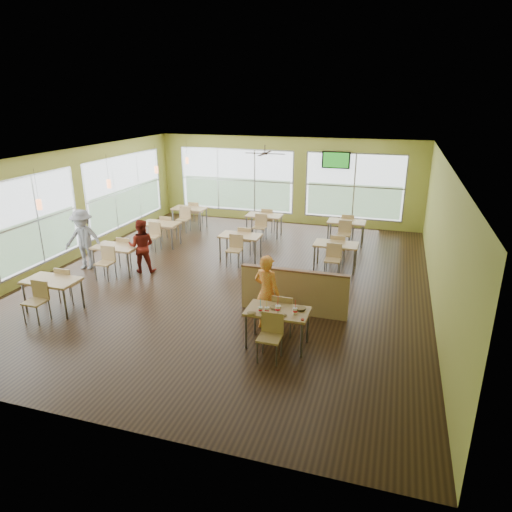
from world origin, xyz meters
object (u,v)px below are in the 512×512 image
at_px(half_wall_divider, 294,292).
at_px(food_basket, 301,309).
at_px(man_plaid, 267,293).
at_px(main_table, 277,316).

relative_size(half_wall_divider, food_basket, 11.16).
bearing_deg(food_basket, man_plaid, 150.92).
relative_size(main_table, food_basket, 7.07).
distance_m(half_wall_divider, man_plaid, 0.99).
distance_m(main_table, food_basket, 0.46).
xyz_separation_m(main_table, food_basket, (0.42, 0.14, 0.15)).
height_order(main_table, man_plaid, man_plaid).
xyz_separation_m(half_wall_divider, man_plaid, (-0.38, -0.87, 0.29)).
bearing_deg(half_wall_divider, man_plaid, -113.42).
bearing_deg(main_table, food_basket, 18.28).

